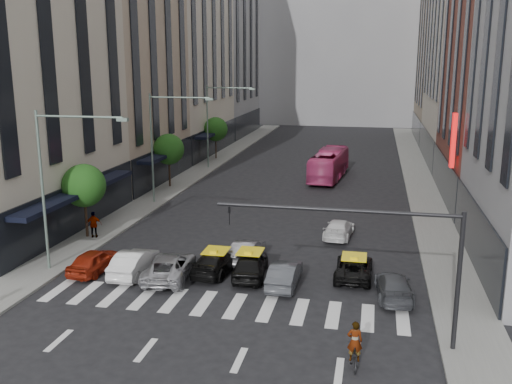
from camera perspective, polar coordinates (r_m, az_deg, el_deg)
The scene contains 32 objects.
ground at distance 27.39m, azimuth -4.11°, elevation -12.45°, with size 160.00×160.00×0.00m, color black.
sidewalk_left at distance 57.99m, azimuth -6.95°, elevation 1.35°, with size 3.00×96.00×0.15m, color slate.
sidewalk_right at distance 55.18m, azimuth 16.31°, elevation 0.31°, with size 3.00×96.00×0.15m, color slate.
building_left_a at distance 42.23m, azimuth -23.56°, elevation 15.05°, with size 8.00×18.00×28.00m, color beige.
building_left_b at distance 56.99m, azimuth -13.34°, elevation 12.97°, with size 8.00×16.00×24.00m, color tan.
building_left_c at distance 73.97m, azimuth -7.44°, elevation 17.82°, with size 8.00×20.00×36.00m, color beige.
building_left_d at distance 91.95m, azimuth -3.37°, elevation 15.09°, with size 8.00×18.00×30.00m, color gray.
building_right_b at distance 51.72m, azimuth 23.74°, elevation 13.37°, with size 8.00×18.00×26.00m, color brown.
building_right_d at distance 89.32m, azimuth 18.88°, elevation 13.85°, with size 8.00×18.00×28.00m, color tan.
building_far at distance 109.12m, azimuth 8.52°, elevation 16.24°, with size 30.00×10.00×36.00m, color gray.
tree_near at distance 39.43m, azimuth -16.83°, elevation 0.61°, with size 2.88×2.88×4.95m.
tree_mid at distance 53.75m, azimuth -8.72°, elevation 4.24°, with size 2.88×2.88×4.95m.
tree_far at distance 68.82m, azimuth -4.06°, elevation 6.28°, with size 2.88×2.88×4.95m.
streetlamp_near at distance 33.04m, azimuth -19.32°, elevation 2.08°, with size 5.38×0.25×9.00m.
streetlamp_mid at distance 47.27m, azimuth -9.35°, elevation 5.77°, with size 5.38×0.25×9.00m.
streetlamp_far at distance 62.37m, azimuth -4.04°, elevation 7.66°, with size 5.38×0.25×9.00m.
traffic_signal at distance 23.89m, azimuth 13.14°, elevation -5.12°, with size 10.10×0.20×6.00m.
liberty_sign at distance 44.47m, azimuth 19.13°, elevation 4.89°, with size 0.30×0.70×4.00m.
car_red at distance 33.82m, azimuth -15.83°, elevation -6.63°, with size 1.58×3.92×1.33m, color maroon.
car_white_front at distance 32.90m, azimuth -12.09°, elevation -6.90°, with size 1.51×4.32×1.42m, color silver.
car_silver at distance 32.00m, azimuth -8.65°, elevation -7.37°, with size 2.28×4.95×1.37m, color #9B9BA0.
taxi_left at distance 32.52m, azimuth -3.99°, elevation -6.98°, with size 1.81×4.46×1.29m, color black.
taxi_center at distance 31.82m, azimuth -0.57°, elevation -7.25°, with size 1.73×4.30×1.47m, color black.
car_grey_mid at distance 30.68m, azimuth 2.87°, elevation -8.20°, with size 1.40×4.01×1.32m, color #3C3F43.
taxi_right at distance 32.23m, azimuth 9.75°, elevation -7.44°, with size 1.97×4.27×1.19m, color black.
car_grey_curb at distance 30.03m, azimuth 13.61°, elevation -9.15°, with size 1.72×4.22×1.23m, color #414349.
car_row2_left at distance 34.25m, azimuth -0.95°, elevation -5.90°, with size 1.36×3.91×1.29m, color gray.
car_row2_right at distance 39.14m, azimuth 8.29°, elevation -3.64°, with size 1.71×4.21×1.22m, color white.
bus at distance 58.00m, azimuth 7.32°, elevation 2.74°, with size 2.46×10.53×2.93m, color #C23971.
motorcycle at distance 23.61m, azimuth 9.78°, elevation -15.90°, with size 0.57×1.63×0.86m, color black.
rider at distance 23.03m, azimuth 9.90°, elevation -13.15°, with size 0.61×0.40×1.67m, color gray.
pedestrian_far at distance 39.65m, azimuth -15.90°, elevation -3.15°, with size 1.04×0.43×1.78m, color gray.
Camera 1 is at (6.93, -23.72, 11.81)m, focal length 40.00 mm.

